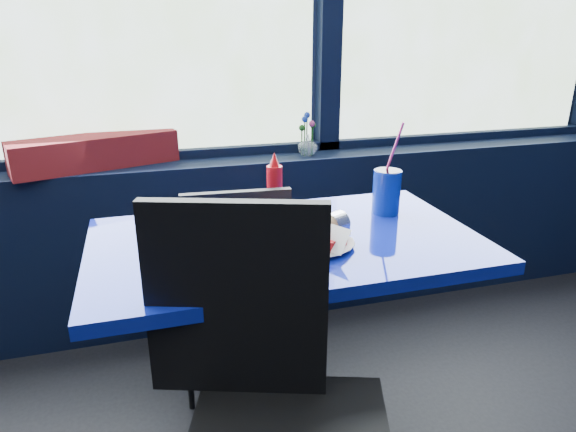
% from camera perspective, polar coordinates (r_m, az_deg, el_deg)
% --- Properties ---
extents(window_sill, '(5.00, 0.26, 0.80)m').
position_cam_1_polar(window_sill, '(2.49, -12.42, -3.17)').
color(window_sill, black).
rests_on(window_sill, ground).
extents(near_table, '(1.20, 0.70, 0.75)m').
position_cam_1_polar(near_table, '(1.68, -0.17, -8.24)').
color(near_table, black).
rests_on(near_table, ground).
extents(chair_near_front, '(0.58, 0.58, 1.01)m').
position_cam_1_polar(chair_near_front, '(1.24, -2.40, -19.06)').
color(chair_near_front, black).
rests_on(chair_near_front, ground).
extents(chair_near_back, '(0.42, 0.42, 0.86)m').
position_cam_1_polar(chair_near_back, '(1.94, -6.29, -6.72)').
color(chair_near_back, black).
rests_on(chair_near_back, ground).
extents(planter_box, '(0.70, 0.37, 0.14)m').
position_cam_1_polar(planter_box, '(2.36, -20.58, 6.72)').
color(planter_box, maroon).
rests_on(planter_box, window_sill).
extents(flower_vase, '(0.12, 0.13, 0.20)m').
position_cam_1_polar(flower_vase, '(2.43, 2.20, 8.16)').
color(flower_vase, silver).
rests_on(flower_vase, window_sill).
extents(food_basket, '(0.25, 0.24, 0.09)m').
position_cam_1_polar(food_basket, '(1.53, 2.63, -2.38)').
color(food_basket, '#B30B10').
rests_on(food_basket, near_table).
extents(ketchup_bottle, '(0.06, 0.06, 0.21)m').
position_cam_1_polar(ketchup_bottle, '(1.83, -1.50, 3.56)').
color(ketchup_bottle, '#B30B10').
rests_on(ketchup_bottle, near_table).
extents(soda_cup, '(0.10, 0.10, 0.33)m').
position_cam_1_polar(soda_cup, '(1.83, 10.90, 2.79)').
color(soda_cup, navy).
rests_on(soda_cup, near_table).
extents(napkin, '(0.18, 0.18, 0.00)m').
position_cam_1_polar(napkin, '(1.35, -8.63, -7.23)').
color(napkin, white).
rests_on(napkin, near_table).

